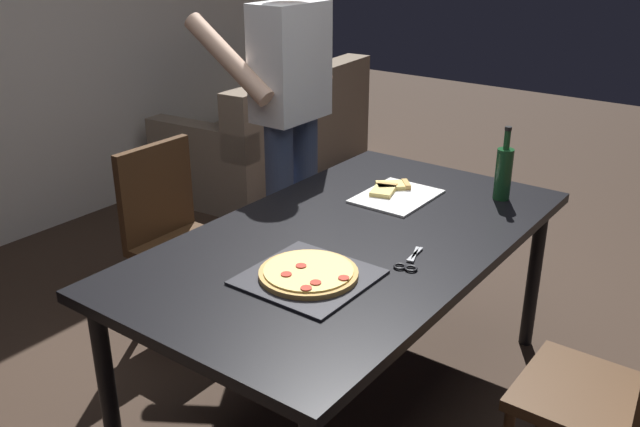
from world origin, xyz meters
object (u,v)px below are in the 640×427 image
(chair_near_camera, at_px, (619,385))
(pepperoni_pizza_on_tray, at_px, (309,275))
(chair_far_side, at_px, (174,228))
(kitchen_scissors, at_px, (409,263))
(dining_table, at_px, (352,250))
(wine_bottle, at_px, (504,172))
(person_serving_pizza, at_px, (289,108))
(couch, at_px, (275,140))

(chair_near_camera, height_order, pepperoni_pizza_on_tray, chair_near_camera)
(chair_far_side, bearing_deg, kitchen_scissors, -93.74)
(pepperoni_pizza_on_tray, bearing_deg, kitchen_scissors, -36.54)
(dining_table, height_order, kitchen_scissors, kitchen_scissors)
(wine_bottle, bearing_deg, person_serving_pizza, 94.56)
(couch, distance_m, wine_bottle, 2.65)
(chair_far_side, bearing_deg, dining_table, -90.00)
(couch, distance_m, kitchen_scissors, 3.06)
(chair_far_side, xyz_separation_m, couch, (1.91, 0.98, -0.21))
(pepperoni_pizza_on_tray, xyz_separation_m, wine_bottle, (1.06, -0.22, 0.10))
(dining_table, bearing_deg, kitchen_scissors, -106.15)
(chair_far_side, distance_m, pepperoni_pizza_on_tray, 1.17)
(couch, bearing_deg, wine_bottle, -118.09)
(person_serving_pizza, distance_m, pepperoni_pizza_on_tray, 1.32)
(chair_near_camera, xyz_separation_m, kitchen_scissors, (-0.08, 0.71, 0.24))
(dining_table, height_order, pepperoni_pizza_on_tray, pepperoni_pizza_on_tray)
(person_serving_pizza, xyz_separation_m, kitchen_scissors, (-0.68, -1.08, -0.24))
(chair_near_camera, bearing_deg, pepperoni_pizza_on_tray, 111.96)
(chair_near_camera, bearing_deg, couch, 57.49)
(pepperoni_pizza_on_tray, height_order, kitchen_scissors, pepperoni_pizza_on_tray)
(pepperoni_pizza_on_tray, distance_m, wine_bottle, 1.09)
(person_serving_pizza, relative_size, wine_bottle, 5.54)
(dining_table, distance_m, kitchen_scissors, 0.31)
(person_serving_pizza, bearing_deg, couch, 42.62)
(person_serving_pizza, relative_size, pepperoni_pizza_on_tray, 4.49)
(chair_near_camera, xyz_separation_m, wine_bottle, (0.68, 0.70, 0.36))
(wine_bottle, height_order, kitchen_scissors, wine_bottle)
(chair_far_side, height_order, person_serving_pizza, person_serving_pizza)
(person_serving_pizza, bearing_deg, chair_near_camera, -108.50)
(chair_near_camera, relative_size, chair_far_side, 1.00)
(wine_bottle, bearing_deg, kitchen_scissors, 179.33)
(couch, xyz_separation_m, kitchen_scissors, (-1.99, -2.28, 0.45))
(person_serving_pizza, distance_m, kitchen_scissors, 1.30)
(chair_far_side, bearing_deg, chair_near_camera, -90.00)
(pepperoni_pizza_on_tray, bearing_deg, couch, 42.19)
(dining_table, relative_size, chair_far_side, 2.04)
(chair_near_camera, xyz_separation_m, chair_far_side, (0.00, 2.01, 0.00))
(chair_far_side, bearing_deg, pepperoni_pizza_on_tray, -109.01)
(chair_near_camera, relative_size, wine_bottle, 2.85)
(dining_table, distance_m, chair_far_side, 1.02)
(dining_table, relative_size, chair_near_camera, 2.04)
(chair_far_side, height_order, wine_bottle, wine_bottle)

